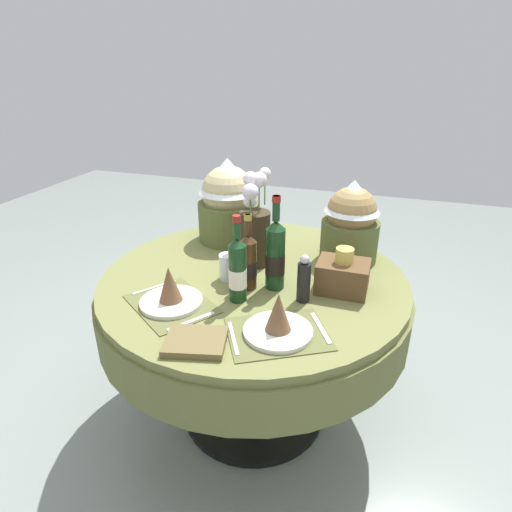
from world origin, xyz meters
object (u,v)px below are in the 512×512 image
place_setting_right (278,323)px  pepper_mill (304,280)px  wine_bottle_rear (275,255)px  flower_vase (255,227)px  dining_table (254,304)px  tumbler_near_left (228,267)px  gift_tub_back_left (228,198)px  wine_bottle_right (238,270)px  book_on_table (196,342)px  wine_bottle_left (248,261)px  place_setting_left (171,294)px  gift_tub_back_right (351,219)px  woven_basket_side_right (343,275)px

place_setting_right → pepper_mill: 0.25m
place_setting_right → wine_bottle_rear: wine_bottle_rear is taller
flower_vase → dining_table: bearing=-74.0°
wine_bottle_rear → tumbler_near_left: size_ratio=3.47×
gift_tub_back_left → tumbler_near_left: bearing=-69.1°
flower_vase → wine_bottle_rear: flower_vase is taller
wine_bottle_rear → tumbler_near_left: 0.23m
dining_table → wine_bottle_right: (0.01, -0.21, 0.27)m
wine_bottle_rear → flower_vase: bearing=128.6°
flower_vase → book_on_table: size_ratio=2.19×
pepper_mill → place_setting_right: bearing=-97.4°
wine_bottle_left → wine_bottle_right: size_ratio=0.92×
place_setting_left → wine_bottle_right: wine_bottle_right is taller
place_setting_left → wine_bottle_right: (0.23, 0.12, 0.09)m
flower_vase → gift_tub_back_right: bearing=23.9°
gift_tub_back_left → gift_tub_back_right: size_ratio=1.11×
tumbler_near_left → pepper_mill: size_ratio=0.57×
place_setting_left → book_on_table: (0.20, -0.20, -0.03)m
tumbler_near_left → gift_tub_back_right: bearing=37.8°
dining_table → place_setting_left: place_setting_left is taller
tumbler_near_left → gift_tub_back_right: 0.60m
wine_bottle_right → pepper_mill: bearing=16.6°
wine_bottle_right → gift_tub_back_left: (-0.26, 0.56, 0.09)m
wine_bottle_left → woven_basket_side_right: wine_bottle_left is taller
dining_table → place_setting_right: size_ratio=3.19×
wine_bottle_left → wine_bottle_rear: bearing=20.5°
dining_table → wine_bottle_left: (0.01, -0.10, 0.26)m
dining_table → gift_tub_back_right: bearing=39.1°
place_setting_right → tumbler_near_left: (-0.31, 0.32, 0.01)m
place_setting_left → wine_bottle_left: bearing=42.7°
wine_bottle_rear → woven_basket_side_right: (0.27, 0.06, -0.08)m
dining_table → gift_tub_back_right: gift_tub_back_right is taller
wine_bottle_left → gift_tub_back_left: size_ratio=0.76×
wine_bottle_right → flower_vase: bearing=97.1°
dining_table → wine_bottle_right: 0.35m
dining_table → gift_tub_back_right: size_ratio=3.55×
wine_bottle_right → gift_tub_back_right: bearing=54.7°
wine_bottle_left → gift_tub_back_left: (-0.27, 0.46, 0.10)m
gift_tub_back_left → woven_basket_side_right: bearing=-29.6°
dining_table → pepper_mill: size_ratio=6.87×
flower_vase → wine_bottle_rear: size_ratio=1.12×
wine_bottle_left → book_on_table: (-0.04, -0.42, -0.11)m
dining_table → flower_vase: (-0.03, 0.12, 0.32)m
dining_table → gift_tub_back_right: 0.58m
wine_bottle_left → gift_tub_back_left: bearing=120.2°
tumbler_near_left → gift_tub_back_right: (0.46, 0.36, 0.14)m
wine_bottle_rear → book_on_table: wine_bottle_rear is taller
place_setting_right → gift_tub_back_right: gift_tub_back_right is taller
pepper_mill → woven_basket_side_right: (0.13, 0.13, -0.02)m
flower_vase → place_setting_left: bearing=-113.3°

